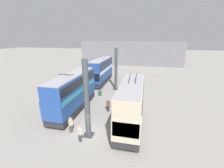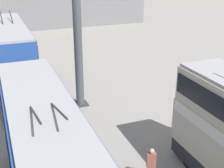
{
  "view_description": "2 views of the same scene",
  "coord_description": "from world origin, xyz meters",
  "px_view_note": "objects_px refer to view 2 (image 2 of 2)",
  "views": [
    {
      "loc": [
        -12.84,
        -5.24,
        9.72
      ],
      "look_at": [
        7.46,
        -0.75,
        3.22
      ],
      "focal_mm": 24.0,
      "sensor_mm": 36.0,
      "label": 1
    },
    {
      "loc": [
        -5.14,
        5.25,
        9.65
      ],
      "look_at": [
        11.17,
        -1.16,
        2.59
      ],
      "focal_mm": 50.0,
      "sensor_mm": 36.0,
      "label": 2
    }
  ],
  "objects_px": {
    "bus_right_mid": "(46,158)",
    "person_aisle_midway": "(151,165)",
    "bus_right_far": "(12,55)",
    "oil_drum": "(64,131)"
  },
  "relations": [
    {
      "from": "oil_drum",
      "to": "person_aisle_midway",
      "type": "bearing_deg",
      "value": -152.32
    },
    {
      "from": "bus_right_far",
      "to": "bus_right_mid",
      "type": "bearing_deg",
      "value": 180.0
    },
    {
      "from": "bus_right_far",
      "to": "person_aisle_midway",
      "type": "height_order",
      "value": "bus_right_far"
    },
    {
      "from": "bus_right_mid",
      "to": "bus_right_far",
      "type": "xyz_separation_m",
      "value": [
        13.67,
        -0.0,
        0.11
      ]
    },
    {
      "from": "bus_right_far",
      "to": "person_aisle_midway",
      "type": "bearing_deg",
      "value": -160.18
    },
    {
      "from": "bus_right_mid",
      "to": "person_aisle_midway",
      "type": "height_order",
      "value": "bus_right_mid"
    },
    {
      "from": "bus_right_mid",
      "to": "oil_drum",
      "type": "bearing_deg",
      "value": -18.46
    },
    {
      "from": "bus_right_far",
      "to": "oil_drum",
      "type": "relative_size",
      "value": 12.62
    },
    {
      "from": "person_aisle_midway",
      "to": "oil_drum",
      "type": "bearing_deg",
      "value": 49.66
    },
    {
      "from": "bus_right_mid",
      "to": "oil_drum",
      "type": "distance_m",
      "value": 6.64
    }
  ]
}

